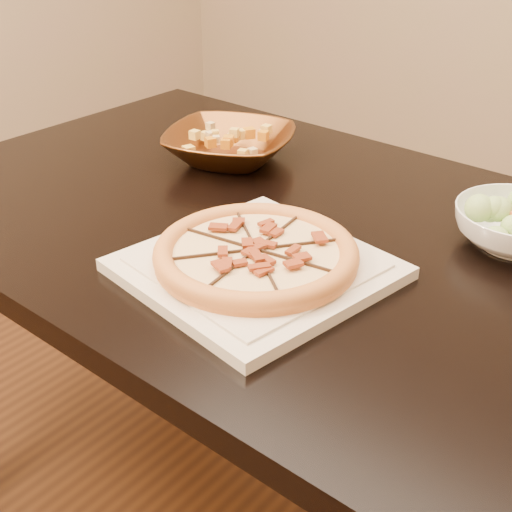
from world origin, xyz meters
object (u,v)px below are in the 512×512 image
(dining_table, at_px, (270,273))
(plate, at_px, (256,268))
(bronze_bowl, at_px, (230,145))
(pizza, at_px, (256,254))

(dining_table, xyz_separation_m, plate, (0.10, -0.16, 0.12))
(dining_table, height_order, bronze_bowl, bronze_bowl)
(plate, relative_size, bronze_bowl, 1.53)
(dining_table, height_order, plate, plate)
(plate, distance_m, bronze_bowl, 0.44)
(plate, bearing_deg, pizza, 166.98)
(dining_table, xyz_separation_m, pizza, (0.10, -0.16, 0.14))
(dining_table, relative_size, pizza, 4.65)
(pizza, bearing_deg, plate, -13.02)
(pizza, xyz_separation_m, bronze_bowl, (-0.31, 0.31, -0.00))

